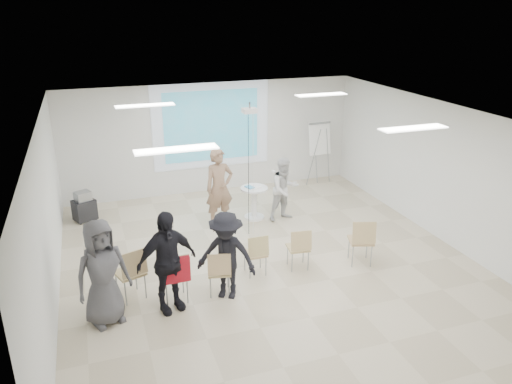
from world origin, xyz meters
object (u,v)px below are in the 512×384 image
object	(u,v)px
chair_left_inner	(219,270)
laptop	(219,269)
player_left	(219,183)
audience_outer	(101,267)
player_right	(285,186)
flipchart_easel	(320,139)
chair_far_left	(131,270)
audience_left	(166,255)
av_cart	(84,207)
chair_center	(257,251)
chair_right_inner	(299,246)
chair_left_mid	(175,274)
chair_right_far	(362,238)
pedestal_table	(254,201)
audience_mid	(226,250)

from	to	relation	value
chair_left_inner	laptop	xyz separation A→B (m)	(0.02, 0.09, -0.05)
laptop	player_left	bearing A→B (deg)	-93.38
player_left	audience_outer	world-z (taller)	player_left
player_right	flipchart_easel	world-z (taller)	flipchart_easel
chair_far_left	laptop	distance (m)	1.52
player_right	audience_left	xyz separation A→B (m)	(-3.30, -2.92, 0.18)
av_cart	audience_outer	bearing A→B (deg)	-110.77
audience_left	flipchart_easel	distance (m)	7.21
chair_center	laptop	distance (m)	0.91
chair_center	flipchart_easel	size ratio (longest dim) A/B	0.47
player_right	chair_right_inner	size ratio (longest dim) A/B	1.98
chair_left_mid	chair_right_far	world-z (taller)	chair_right_far
player_left	chair_left_inner	xyz separation A→B (m)	(-0.81, -2.95, -0.54)
player_right	chair_left_mid	xyz separation A→B (m)	(-3.15, -2.76, -0.29)
player_left	flipchart_easel	distance (m)	3.95
chair_center	flipchart_easel	distance (m)	5.62
chair_far_left	audience_outer	size ratio (longest dim) A/B	0.49
audience_left	chair_left_mid	bearing A→B (deg)	31.41
chair_left_mid	chair_right_far	size ratio (longest dim) A/B	0.97
flipchart_easel	chair_right_far	bearing A→B (deg)	-108.97
chair_center	audience_outer	size ratio (longest dim) A/B	0.42
player_right	chair_right_inner	xyz separation A→B (m)	(-0.65, -2.38, -0.34)
player_left	audience_outer	bearing A→B (deg)	-139.83
chair_left_mid	flipchart_easel	bearing A→B (deg)	42.39
pedestal_table	player_left	distance (m)	1.08
pedestal_table	audience_mid	distance (m)	3.56
audience_left	audience_mid	bearing A→B (deg)	-13.44
chair_center	audience_left	distance (m)	1.95
chair_center	chair_right_far	bearing A→B (deg)	-8.02
player_right	flipchart_easel	distance (m)	2.84
laptop	chair_center	bearing A→B (deg)	-144.78
player_right	chair_center	bearing A→B (deg)	-134.17
chair_left_inner	pedestal_table	bearing A→B (deg)	73.17
pedestal_table	av_cart	bearing A→B (deg)	162.87
pedestal_table	chair_left_inner	xyz separation A→B (m)	(-1.70, -3.07, 0.06)
player_left	audience_outer	size ratio (longest dim) A/B	1.04
laptop	flipchart_easel	bearing A→B (deg)	-119.68
player_left	av_cart	distance (m)	3.38
laptop	audience_outer	world-z (taller)	audience_outer
chair_left_inner	audience_mid	size ratio (longest dim) A/B	0.47
laptop	audience_mid	distance (m)	0.50
audience_mid	flipchart_easel	size ratio (longest dim) A/B	1.01
chair_right_far	audience_left	distance (m)	3.93
pedestal_table	chair_right_inner	bearing A→B (deg)	-89.59
chair_right_inner	audience_outer	distance (m)	3.76
chair_center	audience_mid	distance (m)	1.00
laptop	audience_left	size ratio (longest dim) A/B	0.15
chair_left_inner	chair_far_left	bearing A→B (deg)	178.60
chair_far_left	chair_left_inner	xyz separation A→B (m)	(1.48, -0.36, -0.07)
player_left	av_cart	world-z (taller)	player_left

